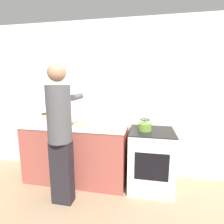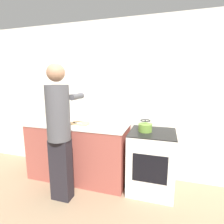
# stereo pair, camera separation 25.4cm
# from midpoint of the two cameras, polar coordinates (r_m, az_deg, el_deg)

# --- Properties ---
(ground_plane) EXTENTS (12.00, 12.00, 0.00)m
(ground_plane) POSITION_cam_midpoint_polar(r_m,az_deg,el_deg) (2.87, -9.29, -24.54)
(ground_plane) COLOR #997F60
(wall_back) EXTENTS (8.00, 0.05, 2.60)m
(wall_back) POSITION_cam_midpoint_polar(r_m,az_deg,el_deg) (3.05, -5.44, 3.97)
(wall_back) COLOR silver
(wall_back) RESTS_ON ground_plane
(counter) EXTENTS (1.65, 0.66, 0.93)m
(counter) POSITION_cam_midpoint_polar(r_m,az_deg,el_deg) (3.03, -13.86, -12.69)
(counter) COLOR #9E4C42
(counter) RESTS_ON ground_plane
(oven) EXTENTS (0.65, 0.64, 0.90)m
(oven) POSITION_cam_midpoint_polar(r_m,az_deg,el_deg) (2.78, 9.94, -15.03)
(oven) COLOR silver
(oven) RESTS_ON ground_plane
(person) EXTENTS (0.34, 0.58, 1.84)m
(person) POSITION_cam_midpoint_polar(r_m,az_deg,el_deg) (2.37, -19.55, -5.36)
(person) COLOR #242027
(person) RESTS_ON ground_plane
(cutting_board) EXTENTS (0.33, 0.24, 0.02)m
(cutting_board) POSITION_cam_midpoint_polar(r_m,az_deg,el_deg) (2.90, -13.61, -3.86)
(cutting_board) COLOR tan
(cutting_board) RESTS_ON counter
(knife) EXTENTS (0.19, 0.10, 0.01)m
(knife) POSITION_cam_midpoint_polar(r_m,az_deg,el_deg) (2.89, -14.77, -3.73)
(knife) COLOR silver
(knife) RESTS_ON cutting_board
(kettle) EXTENTS (0.20, 0.20, 0.17)m
(kettle) POSITION_cam_midpoint_polar(r_m,az_deg,el_deg) (2.60, 7.92, -4.53)
(kettle) COLOR olive
(kettle) RESTS_ON oven
(bowl_prep) EXTENTS (0.12, 0.12, 0.08)m
(bowl_prep) POSITION_cam_midpoint_polar(r_m,az_deg,el_deg) (2.73, -9.13, -3.94)
(bowl_prep) COLOR silver
(bowl_prep) RESTS_ON counter
(bowl_mixing) EXTENTS (0.14, 0.14, 0.06)m
(bowl_mixing) POSITION_cam_midpoint_polar(r_m,az_deg,el_deg) (3.03, -19.41, -3.12)
(bowl_mixing) COLOR #9E4738
(bowl_mixing) RESTS_ON counter
(canister_jar) EXTENTS (0.16, 0.16, 0.14)m
(canister_jar) POSITION_cam_midpoint_polar(r_m,az_deg,el_deg) (3.27, -22.72, -1.63)
(canister_jar) COLOR tan
(canister_jar) RESTS_ON counter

